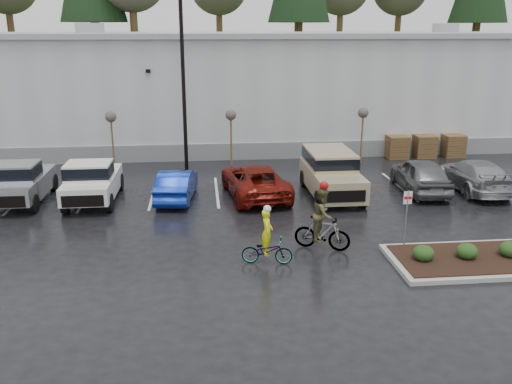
{
  "coord_description": "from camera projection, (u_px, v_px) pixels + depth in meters",
  "views": [
    {
      "loc": [
        -3.17,
        -16.79,
        7.51
      ],
      "look_at": [
        -1.08,
        3.53,
        1.3
      ],
      "focal_mm": 38.0,
      "sensor_mm": 36.0,
      "label": 1
    }
  ],
  "objects": [
    {
      "name": "pickup_silver",
      "position": [
        23.0,
        180.0,
        24.28
      ],
      "size": [
        2.1,
        5.2,
        1.96
      ],
      "primitive_type": null,
      "color": "#A2A5A9",
      "rests_on": "ground"
    },
    {
      "name": "shrub_c",
      "position": [
        510.0,
        249.0,
        18.09
      ],
      "size": [
        0.7,
        0.7,
        0.52
      ],
      "primitive_type": "ellipsoid",
      "color": "#193211",
      "rests_on": "curb_island"
    },
    {
      "name": "pallet_stack_b",
      "position": [
        424.0,
        146.0,
        32.61
      ],
      "size": [
        1.2,
        1.2,
        1.35
      ],
      "primitive_type": "cube",
      "color": "#503420",
      "rests_on": "ground"
    },
    {
      "name": "sapling_west",
      "position": [
        111.0,
        120.0,
        29.27
      ],
      "size": [
        0.6,
        0.6,
        3.2
      ],
      "color": "#503420",
      "rests_on": "ground"
    },
    {
      "name": "fire_lane_sign",
      "position": [
        407.0,
        213.0,
        18.63
      ],
      "size": [
        0.3,
        0.05,
        2.2
      ],
      "color": "gray",
      "rests_on": "ground"
    },
    {
      "name": "cyclist_olive",
      "position": [
        322.0,
        225.0,
        18.92
      ],
      "size": [
        1.98,
        1.31,
        2.49
      ],
      "rotation": [
        0.0,
        0.0,
        1.14
      ],
      "color": "#3F3F44",
      "rests_on": "ground"
    },
    {
      "name": "pallet_stack_a",
      "position": [
        397.0,
        147.0,
        32.44
      ],
      "size": [
        1.2,
        1.2,
        1.35
      ],
      "primitive_type": "cube",
      "color": "#503420",
      "rests_on": "ground"
    },
    {
      "name": "wooded_ridge",
      "position": [
        228.0,
        70.0,
        60.43
      ],
      "size": [
        80.0,
        25.0,
        6.0
      ],
      "primitive_type": "cube",
      "color": "#263817",
      "rests_on": "ground"
    },
    {
      "name": "car_red",
      "position": [
        255.0,
        181.0,
        24.99
      ],
      "size": [
        3.13,
        5.65,
        1.5
      ],
      "primitive_type": "imported",
      "rotation": [
        0.0,
        0.0,
        3.27
      ],
      "color": "#661009",
      "rests_on": "ground"
    },
    {
      "name": "sapling_east",
      "position": [
        363.0,
        116.0,
        30.65
      ],
      "size": [
        0.6,
        0.6,
        3.2
      ],
      "color": "#503420",
      "rests_on": "ground"
    },
    {
      "name": "lamppost",
      "position": [
        183.0,
        65.0,
        27.85
      ],
      "size": [
        0.5,
        1.0,
        9.22
      ],
      "color": "black",
      "rests_on": "ground"
    },
    {
      "name": "warehouse",
      "position": [
        244.0,
        85.0,
        38.35
      ],
      "size": [
        60.5,
        15.5,
        7.2
      ],
      "color": "#B5B8BA",
      "rests_on": "ground"
    },
    {
      "name": "cyclist_hivis",
      "position": [
        267.0,
        245.0,
        17.83
      ],
      "size": [
        1.76,
        0.87,
        2.04
      ],
      "rotation": [
        0.0,
        0.0,
        1.39
      ],
      "color": "#3F3F44",
      "rests_on": "ground"
    },
    {
      "name": "shrub_a",
      "position": [
        423.0,
        253.0,
        17.8
      ],
      "size": [
        0.7,
        0.7,
        0.52
      ],
      "primitive_type": "ellipsoid",
      "color": "#193211",
      "rests_on": "curb_island"
    },
    {
      "name": "curb_island",
      "position": [
        508.0,
        259.0,
        18.19
      ],
      "size": [
        8.0,
        3.0,
        0.15
      ],
      "primitive_type": "cube",
      "color": "gray",
      "rests_on": "ground"
    },
    {
      "name": "car_grey",
      "position": [
        420.0,
        175.0,
        25.75
      ],
      "size": [
        2.29,
        4.9,
        1.62
      ],
      "primitive_type": "imported",
      "rotation": [
        0.0,
        0.0,
        3.06
      ],
      "color": "#5A5C5E",
      "rests_on": "ground"
    },
    {
      "name": "pallet_stack_c",
      "position": [
        453.0,
        145.0,
        32.78
      ],
      "size": [
        1.2,
        1.2,
        1.35
      ],
      "primitive_type": "cube",
      "color": "#503420",
      "rests_on": "ground"
    },
    {
      "name": "mulch_bed",
      "position": [
        509.0,
        256.0,
        18.16
      ],
      "size": [
        7.6,
        2.6,
        0.04
      ],
      "primitive_type": "cube",
      "color": "black",
      "rests_on": "curb_island"
    },
    {
      "name": "pickup_white",
      "position": [
        94.0,
        179.0,
        24.4
      ],
      "size": [
        2.1,
        5.2,
        1.96
      ],
      "primitive_type": null,
      "color": "silver",
      "rests_on": "ground"
    },
    {
      "name": "ground",
      "position": [
        298.0,
        257.0,
        18.48
      ],
      "size": [
        120.0,
        120.0,
        0.0
      ],
      "primitive_type": "plane",
      "color": "black",
      "rests_on": "ground"
    },
    {
      "name": "suv_tan",
      "position": [
        332.0,
        174.0,
        24.96
      ],
      "size": [
        2.2,
        5.1,
        2.06
      ],
      "primitive_type": null,
      "color": "tan",
      "rests_on": "ground"
    },
    {
      "name": "car_far_silver",
      "position": [
        474.0,
        175.0,
        25.92
      ],
      "size": [
        2.32,
        5.25,
        1.5
      ],
      "primitive_type": "imported",
      "rotation": [
        0.0,
        0.0,
        3.1
      ],
      "color": "#95999C",
      "rests_on": "ground"
    },
    {
      "name": "car_blue",
      "position": [
        177.0,
        184.0,
        24.58
      ],
      "size": [
        1.92,
        4.34,
        1.39
      ],
      "primitive_type": "imported",
      "rotation": [
        0.0,
        0.0,
        3.03
      ],
      "color": "navy",
      "rests_on": "ground"
    },
    {
      "name": "shrub_b",
      "position": [
        467.0,
        251.0,
        17.95
      ],
      "size": [
        0.7,
        0.7,
        0.52
      ],
      "primitive_type": "ellipsoid",
      "color": "#193211",
      "rests_on": "curb_island"
    },
    {
      "name": "sapling_mid",
      "position": [
        231.0,
        118.0,
        29.91
      ],
      "size": [
        0.6,
        0.6,
        3.2
      ],
      "color": "#503420",
      "rests_on": "ground"
    }
  ]
}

